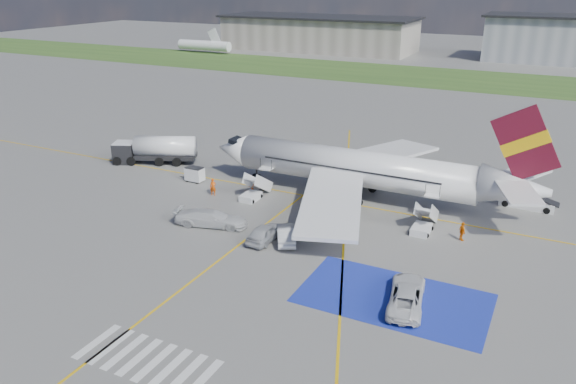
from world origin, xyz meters
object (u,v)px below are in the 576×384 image
at_px(gpu_cart, 195,175).
at_px(van_white_b, 211,216).
at_px(belt_loader, 527,204).
at_px(airliner, 367,169).
at_px(van_white_a, 407,292).
at_px(fuel_tanker, 156,152).
at_px(car_silver_a, 265,233).
at_px(car_silver_b, 286,234).

xyz_separation_m(gpu_cart, van_white_b, (8.72, -9.57, 0.26)).
bearing_deg(belt_loader, gpu_cart, -163.82).
bearing_deg(gpu_cart, belt_loader, 15.72).
distance_m(airliner, belt_loader, 16.96).
distance_m(airliner, van_white_a, 20.77).
relative_size(fuel_tanker, gpu_cart, 4.97).
bearing_deg(fuel_tanker, car_silver_a, -53.94).
height_order(fuel_tanker, van_white_a, fuel_tanker).
relative_size(fuel_tanker, van_white_b, 1.99).
bearing_deg(airliner, gpu_cart, -169.57).
height_order(airliner, car_silver_a, airliner).
distance_m(fuel_tanker, gpu_cart, 9.27).
height_order(gpu_cart, car_silver_a, gpu_cart).
height_order(fuel_tanker, gpu_cart, fuel_tanker).
xyz_separation_m(fuel_tanker, van_white_a, (37.85, -18.19, -0.51)).
bearing_deg(gpu_cart, van_white_a, -25.04).
xyz_separation_m(belt_loader, van_white_b, (-26.88, -18.57, 0.62)).
relative_size(fuel_tanker, van_white_a, 2.01).
bearing_deg(car_silver_b, airliner, -132.57).
bearing_deg(car_silver_a, airliner, -109.05).
xyz_separation_m(fuel_tanker, van_white_b, (17.26, -13.10, -0.45)).
height_order(belt_loader, car_silver_b, belt_loader).
height_order(gpu_cart, van_white_b, van_white_b).
relative_size(gpu_cart, van_white_a, 0.41).
height_order(gpu_cart, car_silver_b, gpu_cart).
relative_size(airliner, van_white_b, 6.89).
height_order(fuel_tanker, van_white_b, fuel_tanker).
bearing_deg(gpu_cart, airliner, 11.96).
distance_m(airliner, car_silver_b, 13.64).
bearing_deg(van_white_b, belt_loader, -69.85).
height_order(airliner, gpu_cart, airliner).
relative_size(car_silver_a, van_white_b, 0.87).
bearing_deg(gpu_cart, car_silver_a, -32.51).
xyz_separation_m(airliner, car_silver_a, (-4.83, -13.74, -2.60)).
bearing_deg(airliner, car_silver_a, -109.37).
relative_size(fuel_tanker, belt_loader, 1.83).
bearing_deg(van_white_a, car_silver_b, -33.40).
xyz_separation_m(gpu_cart, belt_loader, (35.60, 9.00, -0.36)).
bearing_deg(airliner, belt_loader, 18.71).
xyz_separation_m(belt_loader, car_silver_b, (-18.88, -18.39, 0.32)).
xyz_separation_m(airliner, gpu_cart, (-19.78, -3.64, -2.61)).
xyz_separation_m(car_silver_a, van_white_a, (14.36, -4.56, 0.19)).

